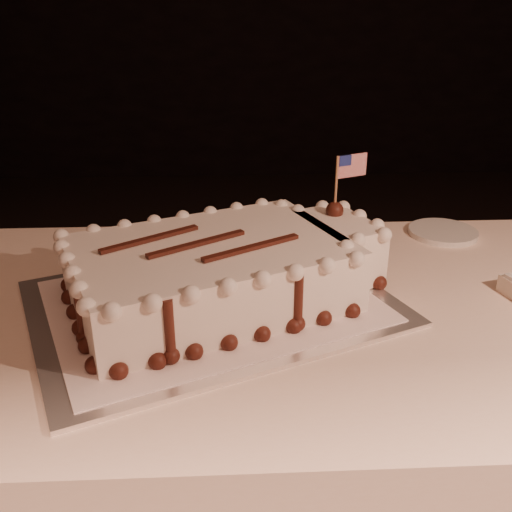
{
  "coord_description": "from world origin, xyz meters",
  "views": [
    {
      "loc": [
        -0.36,
        -0.3,
        1.25
      ],
      "look_at": [
        -0.32,
        0.6,
        0.84
      ],
      "focal_mm": 40.0,
      "sensor_mm": 36.0,
      "label": 1
    }
  ],
  "objects_px": {
    "banquet_table": "(409,458)",
    "sheet_cake": "(227,269)",
    "side_plate": "(443,232)",
    "cake_board": "(211,303)"
  },
  "relations": [
    {
      "from": "banquet_table",
      "to": "sheet_cake",
      "type": "distance_m",
      "value": 0.58
    },
    {
      "from": "sheet_cake",
      "to": "side_plate",
      "type": "xyz_separation_m",
      "value": [
        0.5,
        0.3,
        -0.06
      ]
    },
    {
      "from": "banquet_table",
      "to": "sheet_cake",
      "type": "relative_size",
      "value": 3.97
    },
    {
      "from": "cake_board",
      "to": "sheet_cake",
      "type": "distance_m",
      "value": 0.07
    },
    {
      "from": "sheet_cake",
      "to": "side_plate",
      "type": "bearing_deg",
      "value": 30.62
    },
    {
      "from": "sheet_cake",
      "to": "side_plate",
      "type": "relative_size",
      "value": 3.85
    },
    {
      "from": "banquet_table",
      "to": "sheet_cake",
      "type": "bearing_deg",
      "value": 177.65
    },
    {
      "from": "side_plate",
      "to": "cake_board",
      "type": "bearing_deg",
      "value": -149.77
    },
    {
      "from": "banquet_table",
      "to": "cake_board",
      "type": "xyz_separation_m",
      "value": [
        -0.4,
        0.0,
        0.38
      ]
    },
    {
      "from": "banquet_table",
      "to": "sheet_cake",
      "type": "height_order",
      "value": "sheet_cake"
    }
  ]
}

